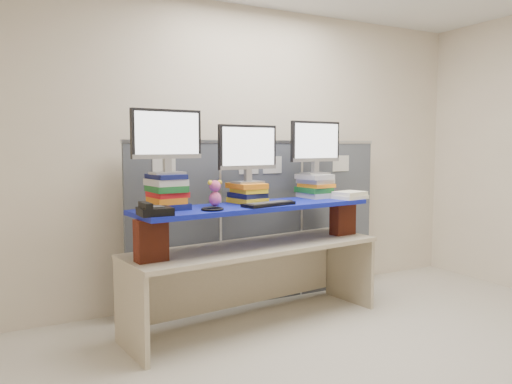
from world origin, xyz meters
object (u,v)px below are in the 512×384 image
desk (256,261)px  desk_phone (154,210)px  blue_board (256,206)px  monitor_left (167,137)px  monitor_center (248,150)px  monitor_right (316,144)px  keyboard (269,204)px

desk → desk_phone: size_ratio=10.30×
blue_board → monitor_left: size_ratio=3.68×
monitor_left → desk_phone: (-0.19, -0.28, -0.50)m
monitor_center → monitor_right: (0.74, 0.09, 0.05)m
monitor_left → monitor_center: (0.72, 0.09, -0.10)m
desk → blue_board: (0.00, 0.00, 0.45)m
blue_board → keyboard: bearing=-81.3°
blue_board → monitor_right: size_ratio=3.68×
desk → desk_phone: (-0.92, -0.25, 0.51)m
monitor_right → desk_phone: (-1.65, -0.46, -0.45)m
desk → monitor_right: bearing=9.1°
monitor_right → blue_board: bearing=-170.9°
monitor_right → desk_phone: monitor_right is taller
blue_board → monitor_left: bearing=170.7°
desk → monitor_left: (-0.73, 0.03, 1.01)m
monitor_left → monitor_right: size_ratio=1.00×
monitor_left → desk_phone: 0.60m
desk → monitor_center: (-0.01, 0.12, 0.91)m
desk_phone → monitor_left: bearing=55.5°
monitor_right → desk: bearing=-170.9°
blue_board → monitor_right: 0.91m
keyboard → monitor_right: bearing=13.1°
monitor_center → blue_board: bearing=-90.3°
monitor_left → desk_phone: size_ratio=2.53×
blue_board → keyboard: (0.04, -0.14, 0.03)m
monitor_center → monitor_right: 0.74m
blue_board → desk_phone: size_ratio=9.31×
blue_board → monitor_center: size_ratio=3.68×
keyboard → desk_phone: bearing=172.4°
monitor_left → monitor_right: bearing=0.0°
keyboard → desk_phone: desk_phone is taller
keyboard → desk_phone: (-0.96, -0.11, 0.02)m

